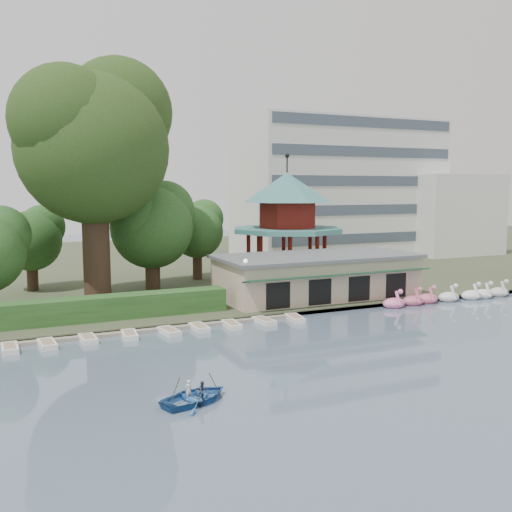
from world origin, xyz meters
TOP-DOWN VIEW (x-y plane):
  - ground_plane at (0.00, 0.00)m, footprint 220.00×220.00m
  - shore at (0.00, 52.00)m, footprint 220.00×70.00m
  - embankment at (0.00, 17.30)m, footprint 220.00×0.60m
  - dock at (-12.00, 17.20)m, footprint 34.00×1.60m
  - boathouse at (10.00, 21.97)m, footprint 18.60×9.39m
  - pavilion at (12.00, 32.00)m, footprint 12.40×12.40m
  - office_building at (32.67, 49.00)m, footprint 38.00×18.00m
  - hedge at (-15.00, 20.50)m, footprint 30.00×2.00m
  - lamp_post at (1.50, 19.00)m, footprint 0.36×0.36m
  - big_tree at (-8.82, 28.21)m, footprint 14.42×13.44m
  - small_trees at (-12.34, 31.13)m, footprint 39.60×16.32m
  - swan_boats at (21.00, 16.51)m, footprint 14.80×2.16m
  - moored_rowboats at (-11.35, 15.75)m, footprint 32.35×2.80m
  - rowboat_with_passengers at (-8.33, 2.28)m, footprint 6.11×5.21m

SIDE VIEW (x-z plane):
  - ground_plane at x=0.00m, z-range 0.00..0.00m
  - dock at x=-12.00m, z-range 0.00..0.24m
  - embankment at x=0.00m, z-range 0.00..0.30m
  - moored_rowboats at x=-11.35m, z-range 0.00..0.36m
  - shore at x=0.00m, z-range 0.00..0.40m
  - swan_boats at x=21.00m, z-range -0.56..1.35m
  - rowboat_with_passengers at x=-8.33m, z-range -0.47..1.54m
  - hedge at x=-15.00m, z-range 0.40..2.20m
  - boathouse at x=10.00m, z-range 0.42..4.32m
  - lamp_post at x=1.50m, z-range 1.20..5.48m
  - small_trees at x=-12.34m, z-range 0.67..11.46m
  - pavilion at x=12.00m, z-range 0.73..14.23m
  - office_building at x=32.67m, z-range -0.27..19.73m
  - big_tree at x=-8.82m, z-range 4.04..25.85m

